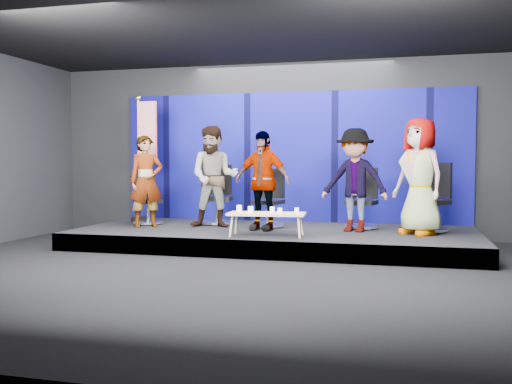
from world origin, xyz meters
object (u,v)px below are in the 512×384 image
chair_d (362,209)px  panelist_e (420,176)px  chair_c (269,208)px  mug_e (297,210)px  panelist_b (214,177)px  chair_e (431,209)px  mug_c (272,210)px  flag_stand (144,155)px  panelist_d (355,180)px  coffee_table (267,215)px  panelist_c (262,181)px  mug_b (251,210)px  chair_a (147,206)px  panelist_a (146,181)px  mug_d (280,210)px  mug_a (239,209)px  chair_b (218,205)px

chair_d → panelist_e: size_ratio=0.57×
chair_c → mug_e: chair_c is taller
panelist_b → chair_e: 3.87m
chair_c → mug_c: 1.26m
flag_stand → panelist_d: bearing=-1.1°
chair_d → coffee_table: chair_d is taller
panelist_c → mug_b: panelist_c is taller
chair_a → chair_c: size_ratio=0.97×
mug_b → panelist_a: bearing=159.6°
panelist_d → panelist_e: size_ratio=0.92×
flag_stand → mug_c: bearing=-19.7°
panelist_b → mug_b: (0.99, -1.10, -0.49)m
panelist_d → mug_c: bearing=-132.5°
panelist_e → mug_d: size_ratio=22.54×
panelist_e → mug_b: size_ratio=18.04×
chair_c → mug_c: chair_c is taller
chair_a → panelist_d: 4.01m
chair_a → chair_d: size_ratio=0.95×
panelist_b → chair_e: bearing=-3.9°
panelist_b → mug_d: (1.45, -1.02, -0.50)m
chair_a → panelist_b: bearing=-45.6°
panelist_e → chair_e: bearing=108.3°
panelist_a → flag_stand: size_ratio=0.67×
panelist_d → mug_e: 1.31m
panelist_c → mug_a: bearing=-94.0°
chair_b → panelist_d: (2.64, -0.51, 0.51)m
chair_a → panelist_c: 2.47m
mug_e → chair_e: bearing=30.0°
mug_c → flag_stand: flag_stand is taller
mug_b → mug_e: (0.71, 0.19, -0.01)m
chair_b → panelist_c: (1.05, -0.70, 0.49)m
panelist_c → coffee_table: size_ratio=1.36×
chair_a → panelist_d: size_ratio=0.59×
chair_c → mug_b: (0.02, -1.41, 0.08)m
chair_a → flag_stand: (-0.18, 0.25, 0.99)m
panelist_c → mug_b: (0.03, -0.90, -0.44)m
chair_c → mug_a: chair_c is taller
panelist_b → chair_c: bearing=9.0°
chair_d → panelist_a: bearing=-157.1°
panelist_d → chair_c: bearing=-179.6°
panelist_e → mug_b: panelist_e is taller
chair_a → chair_c: bearing=-35.3°
chair_c → mug_c: bearing=-63.7°
chair_e → mug_c: 2.80m
chair_c → flag_stand: bearing=-172.0°
chair_a → mug_a: chair_a is taller
chair_c → chair_e: 2.86m
mug_c → mug_e: bearing=-0.0°
chair_c → mug_d: (0.49, -1.33, 0.07)m
chair_b → chair_e: size_ratio=0.97×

